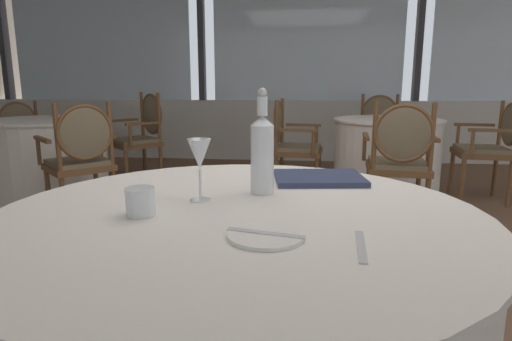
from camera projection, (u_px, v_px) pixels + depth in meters
name	position (u px, v px, depth m)	size (l,w,h in m)	color
ground_plane	(310.00, 298.00, 2.27)	(14.05, 14.05, 0.00)	brown
window_wall_far	(307.00, 79.00, 5.98)	(9.47, 0.14, 2.89)	beige
foreground_table	(240.00, 333.00, 1.29)	(1.38, 1.38, 0.76)	white
side_plate	(266.00, 235.00, 1.00)	(0.18, 0.18, 0.01)	white
butter_knife	(266.00, 233.00, 1.00)	(0.19, 0.02, 0.00)	silver
dinner_fork	(361.00, 246.00, 0.95)	(0.19, 0.02, 0.00)	silver
water_bottle	(262.00, 152.00, 1.38)	(0.07, 0.07, 0.34)	white
wine_glass	(199.00, 156.00, 1.29)	(0.07, 0.07, 0.19)	white
water_tumbler	(140.00, 202.00, 1.16)	(0.08, 0.08, 0.08)	white
menu_book	(319.00, 178.00, 1.58)	(0.32, 0.24, 0.02)	#2D3856
background_table_0	(386.00, 158.00, 4.21)	(1.04, 1.04, 0.76)	white
dining_chair_0_0	(290.00, 139.00, 4.36)	(0.51, 0.57, 0.94)	brown
dining_chair_0_1	(400.00, 155.00, 3.26)	(0.57, 0.51, 0.97)	brown
dining_chair_0_2	(492.00, 143.00, 4.00)	(0.51, 0.57, 0.94)	brown
dining_chair_0_3	(379.00, 129.00, 5.08)	(0.57, 0.51, 0.97)	brown
background_table_1	(48.00, 158.00, 4.19)	(1.14, 1.14, 0.76)	white
dining_chair_1_0	(22.00, 134.00, 4.89)	(0.66, 0.66, 0.90)	brown
dining_chair_1_2	(81.00, 153.00, 3.41)	(0.66, 0.66, 0.96)	brown
dining_chair_1_3	(142.00, 131.00, 4.78)	(0.66, 0.66, 1.00)	brown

